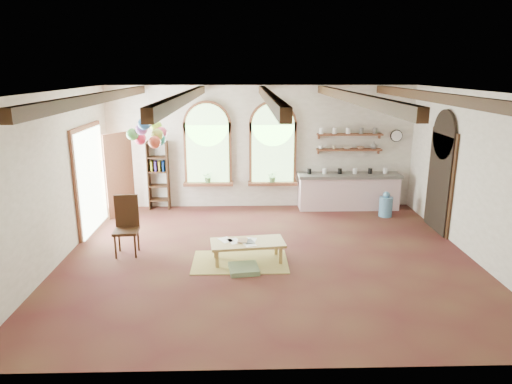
{
  "coord_description": "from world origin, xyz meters",
  "views": [
    {
      "loc": [
        -0.46,
        -8.37,
        3.59
      ],
      "look_at": [
        -0.22,
        0.6,
        1.17
      ],
      "focal_mm": 32.0,
      "sensor_mm": 36.0,
      "label": 1
    }
  ],
  "objects_px": {
    "kitchen_counter": "(348,191)",
    "side_chair": "(127,238)",
    "balloon_cluster": "(150,132)",
    "coffee_table": "(248,244)"
  },
  "relations": [
    {
      "from": "kitchen_counter",
      "to": "coffee_table",
      "type": "bearing_deg",
      "value": -128.47
    },
    {
      "from": "kitchen_counter",
      "to": "side_chair",
      "type": "height_order",
      "value": "side_chair"
    },
    {
      "from": "coffee_table",
      "to": "kitchen_counter",
      "type": "bearing_deg",
      "value": 51.53
    },
    {
      "from": "kitchen_counter",
      "to": "side_chair",
      "type": "bearing_deg",
      "value": -149.77
    },
    {
      "from": "coffee_table",
      "to": "side_chair",
      "type": "relative_size",
      "value": 1.24
    },
    {
      "from": "balloon_cluster",
      "to": "coffee_table",
      "type": "bearing_deg",
      "value": -33.15
    },
    {
      "from": "coffee_table",
      "to": "balloon_cluster",
      "type": "bearing_deg",
      "value": 146.85
    },
    {
      "from": "balloon_cluster",
      "to": "side_chair",
      "type": "bearing_deg",
      "value": -113.89
    },
    {
      "from": "kitchen_counter",
      "to": "balloon_cluster",
      "type": "distance_m",
      "value": 5.47
    },
    {
      "from": "side_chair",
      "to": "balloon_cluster",
      "type": "bearing_deg",
      "value": 66.11
    }
  ]
}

